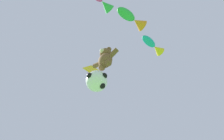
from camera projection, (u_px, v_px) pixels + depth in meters
The scene contains 6 objects.
teddy_bear_kite at pixel (105, 58), 12.10m from camera, with size 1.79×0.79×1.82m.
soccer_ball_kite at pixel (97, 81), 10.95m from camera, with size 1.20×1.20×1.11m.
fish_kite_teal at pixel (153, 45), 15.20m from camera, with size 0.86×1.91×0.68m.
fish_kite_emerald at pixel (132, 19), 14.78m from camera, with size 1.30×2.28×0.85m.
fish_kite_magenta at pixel (100, 0), 13.99m from camera, with size 0.75×2.13×0.71m.
diamond_kite at pixel (91, 70), 17.34m from camera, with size 0.90×1.05×3.14m.
Camera 1 is at (5.06, -1.67, 1.49)m, focal length 35.00 mm.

